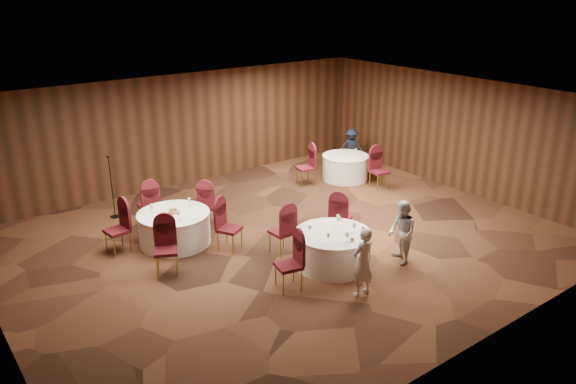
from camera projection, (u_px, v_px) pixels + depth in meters
ground at (286, 241)px, 12.89m from camera, size 12.00×12.00×0.00m
room_shell at (286, 159)px, 12.20m from camera, size 12.00×12.00×12.00m
table_main at (333, 249)px, 11.68m from camera, size 1.61×1.61×0.74m
table_left at (174, 228)px, 12.67m from camera, size 1.63×1.63×0.74m
table_right at (345, 167)px, 16.81m from camera, size 1.38×1.38×0.74m
chairs_main at (305, 237)px, 11.94m from camera, size 3.01×1.91×1.00m
chairs_left at (175, 223)px, 12.63m from camera, size 3.01×3.13×1.00m
chairs_right at (342, 169)px, 16.20m from camera, size 2.12×2.14×1.00m
tabletop_main at (342, 228)px, 11.52m from camera, size 1.12×1.11×0.22m
tabletop_left at (173, 210)px, 12.51m from camera, size 0.92×0.78×0.22m
tabletop_right at (356, 151)px, 16.58m from camera, size 0.08×0.08×0.22m
mic_stand at (113, 200)px, 14.05m from camera, size 0.24×0.24×1.60m
woman_a at (363, 262)px, 10.46m from camera, size 0.51×0.34×1.38m
woman_b at (402, 233)px, 11.69m from camera, size 0.76×0.83×1.37m
man_c at (351, 147)px, 18.02m from camera, size 0.86×0.87×1.21m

